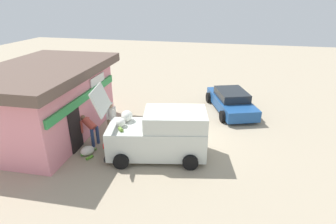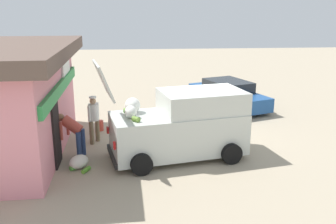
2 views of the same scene
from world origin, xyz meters
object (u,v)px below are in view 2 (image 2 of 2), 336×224
object	(u,v)px
customer_bending	(73,130)
delivery_van	(182,125)
vendor_standing	(94,117)
unloaded_banana_pile	(79,162)
paint_bucket	(100,126)
parked_sedan	(228,94)

from	to	relation	value
customer_bending	delivery_van	bearing A→B (deg)	-94.67
vendor_standing	unloaded_banana_pile	bearing A→B (deg)	173.60
delivery_van	customer_bending	world-z (taller)	delivery_van
delivery_van	paint_bucket	xyz separation A→B (m)	(2.76, 2.79, -0.83)
paint_bucket	vendor_standing	bearing A→B (deg)	177.38
vendor_standing	customer_bending	xyz separation A→B (m)	(-1.20, 0.51, -0.07)
parked_sedan	paint_bucket	world-z (taller)	parked_sedan
delivery_van	parked_sedan	xyz separation A→B (m)	(5.80, -2.86, -0.43)
delivery_van	unloaded_banana_pile	size ratio (longest dim) A/B	5.11
delivery_van	paint_bucket	world-z (taller)	delivery_van
customer_bending	paint_bucket	xyz separation A→B (m)	(2.49, -0.56, -0.67)
delivery_van	paint_bucket	distance (m)	4.01
customer_bending	unloaded_banana_pile	distance (m)	1.17
customer_bending	unloaded_banana_pile	xyz separation A→B (m)	(-0.90, -0.27, -0.69)
parked_sedan	paint_bucket	xyz separation A→B (m)	(-3.04, 5.66, -0.40)
customer_bending	parked_sedan	bearing A→B (deg)	-48.40
parked_sedan	customer_bending	distance (m)	8.32
unloaded_banana_pile	delivery_van	bearing A→B (deg)	-78.50
parked_sedan	customer_bending	world-z (taller)	customer_bending
vendor_standing	customer_bending	size ratio (longest dim) A/B	1.19
parked_sedan	unloaded_banana_pile	world-z (taller)	parked_sedan
unloaded_banana_pile	paint_bucket	distance (m)	3.40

